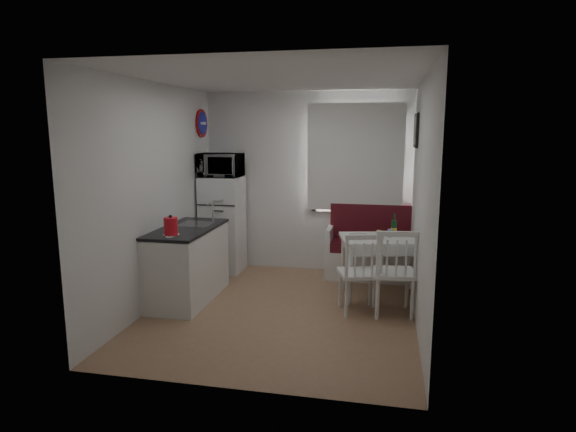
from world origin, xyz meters
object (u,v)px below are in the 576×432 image
(chair_right, at_px, (394,264))
(fridge, at_px, (223,224))
(bench, at_px, (377,254))
(wine_bottle, at_px, (394,225))
(kettle, at_px, (171,226))
(dining_table, at_px, (383,244))
(kitchen_counter, at_px, (188,263))
(microwave, at_px, (220,165))
(chair_left, at_px, (359,265))

(chair_right, bearing_deg, fridge, 143.97)
(bench, bearing_deg, fridge, -177.10)
(fridge, height_order, wine_bottle, fridge)
(chair_right, distance_m, fridge, 2.78)
(bench, bearing_deg, kettle, -139.26)
(dining_table, bearing_deg, wine_bottle, 25.49)
(bench, bearing_deg, dining_table, -84.63)
(kitchen_counter, xyz_separation_m, bench, (2.25, 1.36, -0.12))
(wine_bottle, bearing_deg, dining_table, -142.05)
(kettle, bearing_deg, microwave, 90.99)
(dining_table, distance_m, microwave, 2.55)
(kitchen_counter, bearing_deg, chair_left, -2.59)
(fridge, xyz_separation_m, wine_bottle, (2.43, -0.57, 0.20))
(dining_table, xyz_separation_m, wine_bottle, (0.13, 0.10, 0.22))
(dining_table, xyz_separation_m, chair_left, (-0.25, -0.67, -0.09))
(dining_table, height_order, chair_right, chair_right)
(bench, distance_m, dining_table, 0.85)
(kitchen_counter, xyz_separation_m, wine_bottle, (2.45, 0.67, 0.44))
(kitchen_counter, height_order, chair_right, kitchen_counter)
(kitchen_counter, height_order, bench, kitchen_counter)
(chair_right, height_order, kettle, kettle)
(kitchen_counter, relative_size, fridge, 0.95)
(chair_left, distance_m, chair_right, 0.38)
(chair_left, height_order, kettle, kettle)
(kitchen_counter, xyz_separation_m, dining_table, (2.32, 0.57, 0.21))
(chair_left, bearing_deg, kettle, 175.71)
(bench, height_order, chair_left, bench)
(chair_left, distance_m, kettle, 2.12)
(dining_table, bearing_deg, chair_right, -91.67)
(kitchen_counter, height_order, dining_table, kitchen_counter)
(dining_table, xyz_separation_m, kettle, (-2.27, -1.11, 0.35))
(kitchen_counter, xyz_separation_m, fridge, (0.02, 1.24, 0.24))
(bench, xyz_separation_m, chair_right, (0.20, -1.46, 0.28))
(chair_right, xyz_separation_m, wine_bottle, (0.00, 0.77, 0.28))
(bench, xyz_separation_m, chair_left, (-0.18, -1.45, 0.24))
(chair_right, height_order, fridge, fridge)
(fridge, distance_m, microwave, 0.87)
(fridge, relative_size, kettle, 5.83)
(kettle, bearing_deg, bench, 40.74)
(chair_right, xyz_separation_m, microwave, (-2.43, 1.29, 0.95))
(microwave, bearing_deg, kettle, -89.01)
(kettle, relative_size, wine_bottle, 0.86)
(dining_table, relative_size, kettle, 4.74)
(bench, height_order, fridge, fridge)
(microwave, bearing_deg, kitchen_counter, -90.94)
(kettle, bearing_deg, dining_table, 26.02)
(chair_left, bearing_deg, kitchen_counter, 160.79)
(dining_table, xyz_separation_m, fridge, (-2.30, 0.67, 0.03))
(chair_left, relative_size, chair_right, 1.02)
(microwave, height_order, wine_bottle, microwave)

